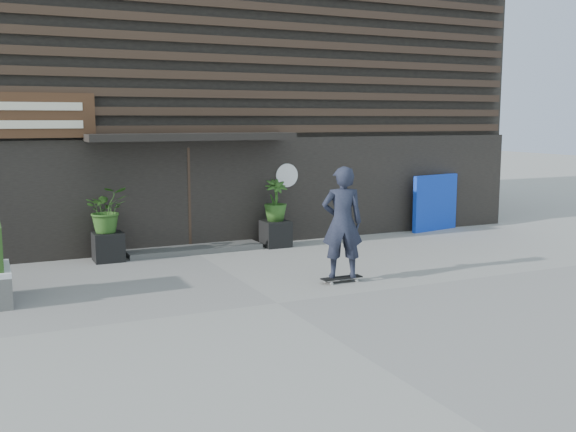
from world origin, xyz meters
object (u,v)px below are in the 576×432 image
planter_pot_right (276,234)px  blue_tarp (435,203)px  skateboarder (342,223)px  planter_pot_left (108,247)px

planter_pot_right → blue_tarp: blue_tarp is taller
planter_pot_right → blue_tarp: size_ratio=0.38×
planter_pot_right → blue_tarp: bearing=3.6°
blue_tarp → skateboarder: skateboarder is taller
planter_pot_right → skateboarder: bearing=-94.6°
planter_pot_left → planter_pot_right: size_ratio=1.00×
blue_tarp → skateboarder: 6.40m
blue_tarp → planter_pot_right: bearing=171.8°
planter_pot_right → skateboarder: (-0.29, -3.63, 0.79)m
skateboarder → blue_tarp: bearing=38.0°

